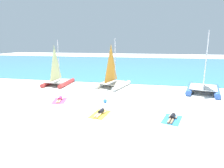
{
  "coord_description": "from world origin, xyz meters",
  "views": [
    {
      "loc": [
        3.55,
        -12.45,
        5.11
      ],
      "look_at": [
        0.0,
        4.63,
        1.2
      ],
      "focal_mm": 30.41,
      "sensor_mm": 36.0,
      "label": 1
    }
  ],
  "objects_px": {
    "sailboat_white": "(113,80)",
    "towel_middle": "(100,114)",
    "sunbather_left": "(60,99)",
    "towel_right": "(172,120)",
    "sailboat_red": "(58,78)",
    "sailboat_blue": "(204,84)",
    "beach_ball": "(105,101)",
    "sunbather_middle": "(100,112)",
    "sunbather_right": "(172,117)",
    "towel_left": "(60,101)"
  },
  "relations": [
    {
      "from": "sunbather_right",
      "to": "sunbather_left",
      "type": "bearing_deg",
      "value": -177.79
    },
    {
      "from": "towel_left",
      "to": "towel_middle",
      "type": "bearing_deg",
      "value": -28.65
    },
    {
      "from": "sunbather_middle",
      "to": "beach_ball",
      "type": "xyz_separation_m",
      "value": [
        -0.28,
        2.55,
        0.03
      ]
    },
    {
      "from": "sailboat_white",
      "to": "beach_ball",
      "type": "bearing_deg",
      "value": -68.56
    },
    {
      "from": "sunbather_middle",
      "to": "sailboat_white",
      "type": "bearing_deg",
      "value": 103.52
    },
    {
      "from": "beach_ball",
      "to": "sunbather_middle",
      "type": "bearing_deg",
      "value": -83.81
    },
    {
      "from": "sailboat_blue",
      "to": "beach_ball",
      "type": "height_order",
      "value": "sailboat_blue"
    },
    {
      "from": "towel_left",
      "to": "sunbather_right",
      "type": "height_order",
      "value": "sunbather_right"
    },
    {
      "from": "towel_middle",
      "to": "sunbather_right",
      "type": "height_order",
      "value": "sunbather_right"
    },
    {
      "from": "sailboat_white",
      "to": "sailboat_blue",
      "type": "height_order",
      "value": "sailboat_blue"
    },
    {
      "from": "sailboat_red",
      "to": "sailboat_white",
      "type": "bearing_deg",
      "value": 1.75
    },
    {
      "from": "towel_middle",
      "to": "towel_right",
      "type": "distance_m",
      "value": 4.98
    },
    {
      "from": "sailboat_blue",
      "to": "beach_ball",
      "type": "distance_m",
      "value": 10.51
    },
    {
      "from": "sunbather_right",
      "to": "beach_ball",
      "type": "distance_m",
      "value": 5.82
    },
    {
      "from": "sunbather_left",
      "to": "sailboat_white",
      "type": "bearing_deg",
      "value": 44.59
    },
    {
      "from": "towel_right",
      "to": "beach_ball",
      "type": "bearing_deg",
      "value": 153.99
    },
    {
      "from": "towel_middle",
      "to": "towel_left",
      "type": "bearing_deg",
      "value": 151.35
    },
    {
      "from": "sunbather_left",
      "to": "sailboat_red",
      "type": "bearing_deg",
      "value": 103.07
    },
    {
      "from": "sunbather_right",
      "to": "sailboat_white",
      "type": "bearing_deg",
      "value": 140.49
    },
    {
      "from": "sailboat_blue",
      "to": "sailboat_white",
      "type": "bearing_deg",
      "value": -169.73
    },
    {
      "from": "sailboat_blue",
      "to": "towel_left",
      "type": "bearing_deg",
      "value": -142.8
    },
    {
      "from": "towel_middle",
      "to": "towel_right",
      "type": "relative_size",
      "value": 1.0
    },
    {
      "from": "sunbather_middle",
      "to": "towel_right",
      "type": "bearing_deg",
      "value": 7.99
    },
    {
      "from": "sailboat_white",
      "to": "sunbather_left",
      "type": "xyz_separation_m",
      "value": [
        -3.57,
        -6.16,
        -0.68
      ]
    },
    {
      "from": "sunbather_middle",
      "to": "sailboat_blue",
      "type": "bearing_deg",
      "value": 50.1
    },
    {
      "from": "sunbather_left",
      "to": "towel_right",
      "type": "xyz_separation_m",
      "value": [
        9.35,
        -2.39,
        -0.13
      ]
    },
    {
      "from": "sailboat_white",
      "to": "towel_right",
      "type": "bearing_deg",
      "value": -39.62
    },
    {
      "from": "sailboat_red",
      "to": "sailboat_blue",
      "type": "relative_size",
      "value": 0.85
    },
    {
      "from": "towel_right",
      "to": "sunbather_right",
      "type": "xyz_separation_m",
      "value": [
        0.02,
        0.06,
        0.13
      ]
    },
    {
      "from": "sunbather_left",
      "to": "towel_middle",
      "type": "relative_size",
      "value": 0.82
    },
    {
      "from": "towel_middle",
      "to": "sunbather_middle",
      "type": "distance_m",
      "value": 0.14
    },
    {
      "from": "towel_right",
      "to": "beach_ball",
      "type": "height_order",
      "value": "beach_ball"
    },
    {
      "from": "sailboat_blue",
      "to": "sunbather_middle",
      "type": "bearing_deg",
      "value": -123.77
    },
    {
      "from": "sailboat_white",
      "to": "towel_middle",
      "type": "distance_m",
      "value": 8.68
    },
    {
      "from": "sailboat_white",
      "to": "sunbather_middle",
      "type": "distance_m",
      "value": 8.61
    },
    {
      "from": "towel_middle",
      "to": "beach_ball",
      "type": "height_order",
      "value": "beach_ball"
    },
    {
      "from": "sailboat_white",
      "to": "sunbather_right",
      "type": "bearing_deg",
      "value": -39.34
    },
    {
      "from": "towel_right",
      "to": "towel_middle",
      "type": "bearing_deg",
      "value": -179.34
    },
    {
      "from": "towel_left",
      "to": "towel_middle",
      "type": "relative_size",
      "value": 1.0
    },
    {
      "from": "sailboat_white",
      "to": "towel_left",
      "type": "bearing_deg",
      "value": -103.43
    },
    {
      "from": "sailboat_blue",
      "to": "towel_middle",
      "type": "height_order",
      "value": "sailboat_blue"
    },
    {
      "from": "sailboat_white",
      "to": "sailboat_blue",
      "type": "distance_m",
      "value": 9.59
    },
    {
      "from": "sunbather_left",
      "to": "towel_right",
      "type": "height_order",
      "value": "sunbather_left"
    },
    {
      "from": "sunbather_left",
      "to": "sunbather_right",
      "type": "xyz_separation_m",
      "value": [
        9.37,
        -2.33,
        0.0
      ]
    },
    {
      "from": "beach_ball",
      "to": "sunbather_right",
      "type": "bearing_deg",
      "value": -25.37
    },
    {
      "from": "sunbather_middle",
      "to": "beach_ball",
      "type": "height_order",
      "value": "beach_ball"
    },
    {
      "from": "sunbather_left",
      "to": "towel_right",
      "type": "relative_size",
      "value": 0.82
    },
    {
      "from": "sunbather_left",
      "to": "sunbather_right",
      "type": "distance_m",
      "value": 9.66
    },
    {
      "from": "sailboat_white",
      "to": "beach_ball",
      "type": "height_order",
      "value": "sailboat_white"
    },
    {
      "from": "towel_right",
      "to": "sailboat_blue",
      "type": "bearing_deg",
      "value": 64.38
    }
  ]
}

